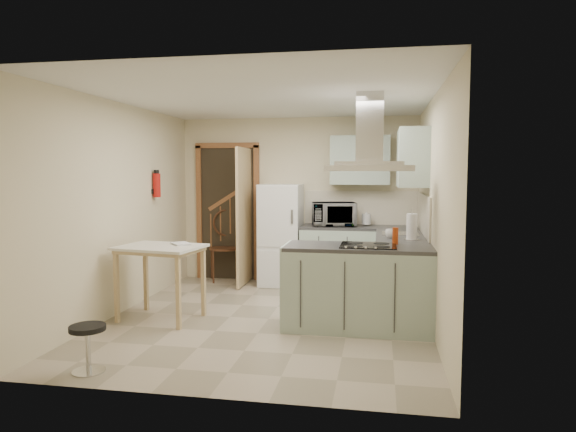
% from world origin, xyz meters
% --- Properties ---
extents(floor, '(4.20, 4.20, 0.00)m').
position_xyz_m(floor, '(0.00, 0.00, 0.00)').
color(floor, tan).
rests_on(floor, ground).
extents(ceiling, '(4.20, 4.20, 0.00)m').
position_xyz_m(ceiling, '(0.00, 0.00, 2.50)').
color(ceiling, silver).
rests_on(ceiling, back_wall).
extents(back_wall, '(3.60, 0.00, 3.60)m').
position_xyz_m(back_wall, '(0.00, 2.10, 1.25)').
color(back_wall, beige).
rests_on(back_wall, floor).
extents(left_wall, '(0.00, 4.20, 4.20)m').
position_xyz_m(left_wall, '(-1.80, 0.00, 1.25)').
color(left_wall, beige).
rests_on(left_wall, floor).
extents(right_wall, '(0.00, 4.20, 4.20)m').
position_xyz_m(right_wall, '(1.80, 0.00, 1.25)').
color(right_wall, beige).
rests_on(right_wall, floor).
extents(doorway, '(1.10, 0.12, 2.10)m').
position_xyz_m(doorway, '(-1.10, 2.07, 1.05)').
color(doorway, brown).
rests_on(doorway, floor).
extents(fridge, '(0.60, 0.60, 1.50)m').
position_xyz_m(fridge, '(-0.20, 1.80, 0.75)').
color(fridge, white).
rests_on(fridge, floor).
extents(counter_back, '(1.08, 0.60, 0.90)m').
position_xyz_m(counter_back, '(0.66, 1.80, 0.45)').
color(counter_back, '#9EB2A0').
rests_on(counter_back, floor).
extents(counter_right, '(0.60, 1.95, 0.90)m').
position_xyz_m(counter_right, '(1.50, 1.12, 0.45)').
color(counter_right, '#9EB2A0').
rests_on(counter_right, floor).
extents(splashback, '(1.68, 0.02, 0.50)m').
position_xyz_m(splashback, '(0.96, 2.09, 1.15)').
color(splashback, beige).
rests_on(splashback, counter_back).
extents(wall_cabinet_back, '(0.85, 0.35, 0.70)m').
position_xyz_m(wall_cabinet_back, '(0.95, 1.93, 1.85)').
color(wall_cabinet_back, '#9EB2A0').
rests_on(wall_cabinet_back, back_wall).
extents(wall_cabinet_right, '(0.35, 0.90, 0.70)m').
position_xyz_m(wall_cabinet_right, '(1.62, 0.85, 1.85)').
color(wall_cabinet_right, '#9EB2A0').
rests_on(wall_cabinet_right, right_wall).
extents(peninsula, '(1.55, 0.65, 0.90)m').
position_xyz_m(peninsula, '(1.02, -0.18, 0.45)').
color(peninsula, '#9EB2A0').
rests_on(peninsula, floor).
extents(hob, '(0.58, 0.50, 0.01)m').
position_xyz_m(hob, '(1.12, -0.18, 0.91)').
color(hob, black).
rests_on(hob, peninsula).
extents(extractor_hood, '(0.90, 0.55, 0.10)m').
position_xyz_m(extractor_hood, '(1.12, -0.18, 1.72)').
color(extractor_hood, silver).
rests_on(extractor_hood, ceiling).
extents(sink, '(0.45, 0.40, 0.01)m').
position_xyz_m(sink, '(1.50, 0.95, 0.91)').
color(sink, silver).
rests_on(sink, counter_right).
extents(fire_extinguisher, '(0.10, 0.10, 0.32)m').
position_xyz_m(fire_extinguisher, '(-1.74, 0.90, 1.50)').
color(fire_extinguisher, '#B2140F').
rests_on(fire_extinguisher, left_wall).
extents(drop_leaf_table, '(1.00, 0.81, 0.85)m').
position_xyz_m(drop_leaf_table, '(-1.20, -0.22, 0.42)').
color(drop_leaf_table, tan).
rests_on(drop_leaf_table, floor).
extents(bentwood_chair, '(0.58, 0.58, 1.00)m').
position_xyz_m(bentwood_chair, '(-1.13, 1.93, 0.50)').
color(bentwood_chair, '#4D2B19').
rests_on(bentwood_chair, floor).
extents(stool, '(0.36, 0.36, 0.40)m').
position_xyz_m(stool, '(-1.16, -1.79, 0.20)').
color(stool, black).
rests_on(stool, floor).
extents(microwave, '(0.69, 0.53, 0.34)m').
position_xyz_m(microwave, '(0.58, 1.78, 1.07)').
color(microwave, black).
rests_on(microwave, counter_back).
extents(kettle, '(0.16, 0.16, 0.19)m').
position_xyz_m(kettle, '(1.05, 1.90, 1.00)').
color(kettle, silver).
rests_on(kettle, counter_back).
extents(cereal_box, '(0.13, 0.19, 0.26)m').
position_xyz_m(cereal_box, '(0.81, 1.92, 1.03)').
color(cereal_box, orange).
rests_on(cereal_box, counter_back).
extents(soap_bottle, '(0.12, 0.12, 0.21)m').
position_xyz_m(soap_bottle, '(1.66, 1.40, 1.00)').
color(soap_bottle, silver).
rests_on(soap_bottle, counter_right).
extents(paper_towel, '(0.15, 0.15, 0.31)m').
position_xyz_m(paper_towel, '(1.61, 0.39, 1.06)').
color(paper_towel, silver).
rests_on(paper_towel, counter_right).
extents(cup, '(0.14, 0.14, 0.11)m').
position_xyz_m(cup, '(1.38, 0.50, 0.95)').
color(cup, silver).
rests_on(cup, counter_right).
extents(red_bottle, '(0.08, 0.08, 0.18)m').
position_xyz_m(red_bottle, '(1.41, -0.00, 0.99)').
color(red_bottle, '#BC3C10').
rests_on(red_bottle, peninsula).
extents(book, '(0.30, 0.31, 0.11)m').
position_xyz_m(book, '(-1.08, -0.13, 0.90)').
color(book, '#A14635').
rests_on(book, drop_leaf_table).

